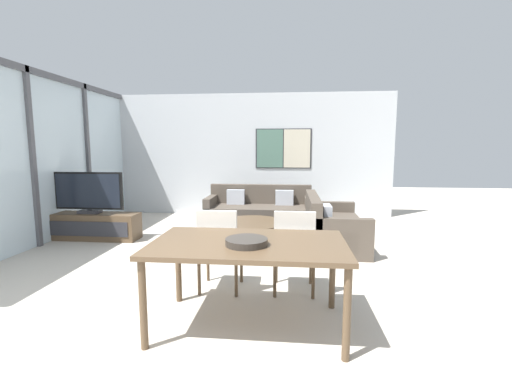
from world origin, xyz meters
TOP-DOWN VIEW (x-y plane):
  - ground_plane at (0.00, 0.00)m, footprint 24.00×24.00m
  - wall_back at (0.03, 5.92)m, footprint 6.84×0.09m
  - window_wall_left at (-2.91, 2.96)m, footprint 0.07×5.92m
  - area_rug at (0.51, 3.35)m, footprint 2.28×1.61m
  - tv_console at (-2.32, 3.46)m, footprint 1.68×0.42m
  - television at (-2.32, 3.46)m, footprint 1.22×0.20m
  - sofa_main at (0.51, 4.74)m, footprint 2.08×0.86m
  - sofa_side at (1.75, 3.45)m, footprint 0.86×1.60m
  - coffee_table at (0.51, 3.35)m, footprint 1.07×1.07m
  - dining_table at (0.75, 0.83)m, footprint 1.67×0.97m
  - dining_chair_left at (0.35, 1.53)m, footprint 0.46×0.46m
  - dining_chair_centre at (1.15, 1.55)m, footprint 0.46×0.46m
  - fruit_bowl at (0.75, 0.72)m, footprint 0.35×0.35m

SIDE VIEW (x-z plane):
  - ground_plane at x=0.00m, z-range 0.00..0.00m
  - area_rug at x=0.51m, z-range 0.00..0.01m
  - tv_console at x=-2.32m, z-range 0.00..0.45m
  - sofa_side at x=1.75m, z-range -0.13..0.68m
  - sofa_main at x=0.51m, z-range -0.13..0.68m
  - coffee_table at x=0.51m, z-range 0.10..0.49m
  - dining_chair_left at x=0.35m, z-range 0.05..0.98m
  - dining_chair_centre at x=1.15m, z-range 0.05..0.98m
  - dining_table at x=0.75m, z-range 0.31..1.08m
  - fruit_bowl at x=0.75m, z-range 0.77..0.83m
  - television at x=-2.32m, z-range 0.45..1.16m
  - wall_back at x=0.03m, z-range 0.00..2.80m
  - window_wall_left at x=-2.91m, z-range 0.13..2.93m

